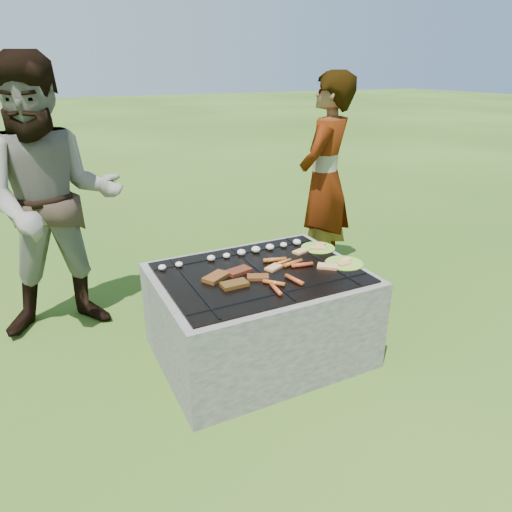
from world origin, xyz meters
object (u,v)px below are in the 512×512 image
at_px(plate_far, 318,248).
at_px(bystander, 54,203).
at_px(plate_near, 344,264).
at_px(fire_pit, 259,317).
at_px(cook, 325,181).

xyz_separation_m(plate_far, bystander, (-1.64, 0.78, 0.35)).
bearing_deg(plate_near, fire_pit, 166.74).
distance_m(plate_near, bystander, 2.00).
height_order(cook, bystander, bystander).
bearing_deg(plate_far, cook, 53.62).
relative_size(plate_near, cook, 0.15).
bearing_deg(plate_near, plate_far, 90.05).
relative_size(fire_pit, plate_near, 4.97).
bearing_deg(bystander, plate_near, -28.23).
height_order(fire_pit, bystander, bystander).
relative_size(fire_pit, plate_far, 4.27).
bearing_deg(bystander, plate_far, -20.09).
bearing_deg(cook, fire_pit, 4.35).
distance_m(fire_pit, plate_far, 0.67).
xyz_separation_m(fire_pit, bystander, (-1.08, 0.95, 0.67)).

